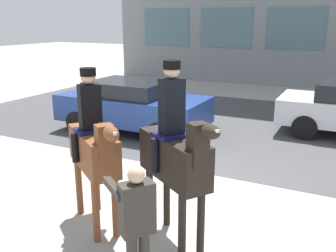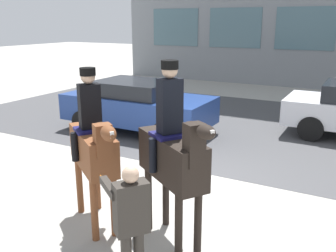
# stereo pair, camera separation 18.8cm
# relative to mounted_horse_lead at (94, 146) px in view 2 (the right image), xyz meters

# --- Properties ---
(ground_plane) EXTENTS (80.00, 80.00, 0.00)m
(ground_plane) POSITION_rel_mounted_horse_lead_xyz_m (0.66, 2.29, -1.36)
(ground_plane) COLOR #9E9B93
(road_surface) EXTENTS (19.94, 8.50, 0.01)m
(road_surface) POSITION_rel_mounted_horse_lead_xyz_m (0.66, 7.04, -1.35)
(road_surface) COLOR #444447
(road_surface) RESTS_ON ground_plane
(mounted_horse_lead) EXTENTS (1.60, 1.28, 2.57)m
(mounted_horse_lead) POSITION_rel_mounted_horse_lead_xyz_m (0.00, 0.00, 0.00)
(mounted_horse_lead) COLOR brown
(mounted_horse_lead) RESTS_ON ground_plane
(mounted_horse_companion) EXTENTS (1.58, 1.21, 2.73)m
(mounted_horse_companion) POSITION_rel_mounted_horse_lead_xyz_m (1.34, 0.11, 0.07)
(mounted_horse_companion) COLOR black
(mounted_horse_companion) RESTS_ON ground_plane
(pedestrian_bystander) EXTENTS (0.90, 0.53, 1.67)m
(pedestrian_bystander) POSITION_rel_mounted_horse_lead_xyz_m (1.40, -1.08, -0.38)
(pedestrian_bystander) COLOR #332D28
(pedestrian_bystander) RESTS_ON ground_plane
(street_car_near_lane) EXTENTS (4.43, 2.07, 1.54)m
(street_car_near_lane) POSITION_rel_mounted_horse_lead_xyz_m (-2.34, 4.88, -0.54)
(street_car_near_lane) COLOR navy
(street_car_near_lane) RESTS_ON ground_plane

